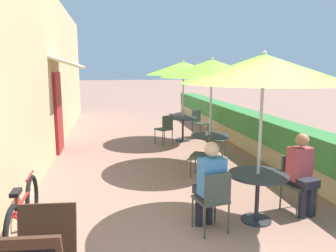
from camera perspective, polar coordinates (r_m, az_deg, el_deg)
cafe_facade_wall at (r=9.66m, az=-19.35°, el=8.80°), size 0.98×13.94×4.20m
planter_hedge at (r=10.45m, az=11.23°, el=0.66°), size 0.60×12.94×1.01m
patio_table_near at (r=4.96m, az=15.35°, el=-9.94°), size 0.86×0.86×0.71m
patio_umbrella_near at (r=4.67m, az=16.30°, el=9.53°), size 2.27×2.27×2.44m
cafe_chair_near_left at (r=5.50m, az=21.34°, el=-8.57°), size 0.47×0.47×0.87m
seated_patron_near_left at (r=5.37m, az=22.27°, el=-7.16°), size 0.39×0.46×1.25m
cafe_chair_near_right at (r=4.51m, az=7.92°, el=-12.09°), size 0.47×0.47×0.87m
seated_patron_near_right at (r=4.54m, az=7.27°, el=-9.62°), size 0.39×0.46×1.25m
patio_table_mid at (r=7.47m, az=7.32°, el=-2.91°), size 0.86×0.86×0.71m
patio_umbrella_mid at (r=7.28m, az=7.61°, el=9.89°), size 2.27×2.27×2.44m
cafe_chair_mid_left at (r=8.23m, az=7.95°, el=-1.91°), size 0.55×0.55×0.87m
cafe_chair_mid_right at (r=6.73m, az=6.53°, el=-4.56°), size 0.55×0.55×0.87m
coffee_cup_mid at (r=7.41m, az=6.84°, el=-1.29°), size 0.07×0.07×0.09m
patio_table_far at (r=10.03m, az=2.60°, el=0.49°), size 0.86×0.86×0.71m
patio_umbrella_far at (r=9.90m, az=2.68°, el=9.98°), size 2.27×2.27×2.44m
cafe_chair_far_left at (r=10.62m, az=5.36°, el=0.85°), size 0.55×0.55×0.87m
cafe_chair_far_right at (r=9.48m, az=-0.49°, el=-0.22°), size 0.55×0.55×0.87m
bicycle_leaning at (r=4.75m, az=-23.83°, el=-13.75°), size 0.11×1.75×0.78m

